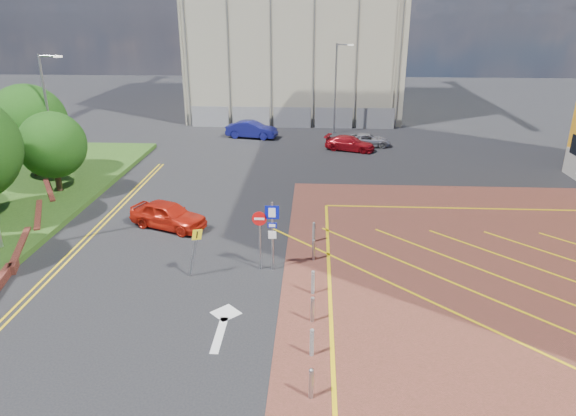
# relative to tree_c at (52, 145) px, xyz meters

# --- Properties ---
(ground) EXTENTS (140.00, 140.00, 0.00)m
(ground) POSITION_rel_tree_c_xyz_m (13.50, -10.00, -3.19)
(ground) COLOR black
(ground) RESTS_ON ground
(retaining_wall) EXTENTS (6.06, 20.33, 0.40)m
(retaining_wall) POSITION_rel_tree_c_xyz_m (1.70, -8.00, -2.99)
(retaining_wall) COLOR brown
(retaining_wall) RESTS_ON ground
(tree_c) EXTENTS (4.00, 4.00, 4.90)m
(tree_c) POSITION_rel_tree_c_xyz_m (0.00, 0.00, 0.00)
(tree_c) COLOR #3D2B1C
(tree_c) RESTS_ON grass_bed
(tree_d) EXTENTS (5.00, 5.00, 6.08)m
(tree_d) POSITION_rel_tree_c_xyz_m (-3.00, 3.00, 0.68)
(tree_d) COLOR #3D2B1C
(tree_d) RESTS_ON grass_bed
(lamp_left_far) EXTENTS (1.53, 0.16, 8.00)m
(lamp_left_far) POSITION_rel_tree_c_xyz_m (-0.92, 2.00, 1.47)
(lamp_left_far) COLOR #9EA0A8
(lamp_left_far) RESTS_ON grass_bed
(lamp_back) EXTENTS (1.53, 0.16, 8.00)m
(lamp_back) POSITION_rel_tree_c_xyz_m (17.58, 18.00, 1.17)
(lamp_back) COLOR #9EA0A8
(lamp_back) RESTS_ON ground
(sign_cluster) EXTENTS (1.17, 0.12, 3.20)m
(sign_cluster) POSITION_rel_tree_c_xyz_m (13.80, -9.02, -1.24)
(sign_cluster) COLOR #9EA0A8
(sign_cluster) RESTS_ON ground
(warning_sign) EXTENTS (0.70, 0.41, 2.25)m
(warning_sign) POSITION_rel_tree_c_xyz_m (10.76, -9.82, -1.76)
(warning_sign) COLOR #9EA0A8
(warning_sign) RESTS_ON ground
(bollard_row) EXTENTS (0.14, 11.14, 0.90)m
(bollard_row) POSITION_rel_tree_c_xyz_m (15.80, -11.67, -2.72)
(bollard_row) COLOR #9EA0A8
(bollard_row) RESTS_ON forecourt
(construction_building) EXTENTS (21.20, 19.20, 22.00)m
(construction_building) POSITION_rel_tree_c_xyz_m (13.50, 30.00, 7.81)
(construction_building) COLOR #AFA88F
(construction_building) RESTS_ON ground
(construction_fence) EXTENTS (21.60, 0.06, 2.00)m
(construction_fence) POSITION_rel_tree_c_xyz_m (14.50, 20.00, -2.19)
(construction_fence) COLOR gray
(construction_fence) RESTS_ON ground
(car_red_left) EXTENTS (4.52, 3.15, 1.43)m
(car_red_left) POSITION_rel_tree_c_xyz_m (8.11, -4.59, -2.48)
(car_red_left) COLOR red
(car_red_left) RESTS_ON ground
(car_blue_back) EXTENTS (4.73, 2.38, 1.49)m
(car_blue_back) POSITION_rel_tree_c_xyz_m (10.09, 15.68, -2.45)
(car_blue_back) COLOR navy
(car_blue_back) RESTS_ON ground
(car_red_back) EXTENTS (4.36, 2.81, 1.18)m
(car_red_back) POSITION_rel_tree_c_xyz_m (18.60, 11.77, -2.61)
(car_red_back) COLOR #A20D16
(car_red_back) RESTS_ON ground
(car_silver_back) EXTENTS (4.01, 2.11, 1.08)m
(car_silver_back) POSITION_rel_tree_c_xyz_m (20.13, 13.18, -2.65)
(car_silver_back) COLOR silver
(car_silver_back) RESTS_ON ground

